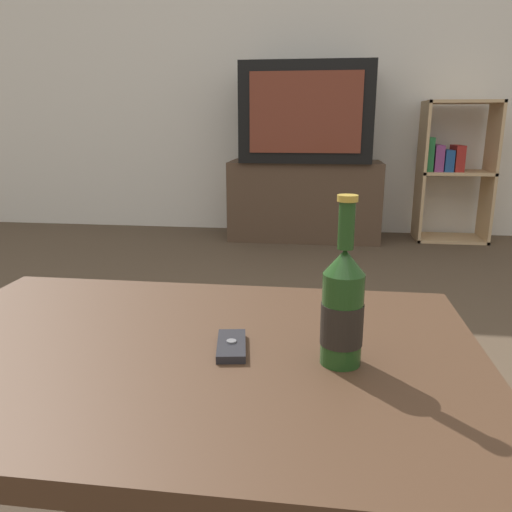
% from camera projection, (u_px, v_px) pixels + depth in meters
% --- Properties ---
extents(back_wall, '(8.00, 0.05, 2.60)m').
position_uv_depth(back_wall, '(293.00, 51.00, 3.57)').
color(back_wall, silver).
rests_on(back_wall, ground_plane).
extents(coffee_table, '(1.07, 0.72, 0.41)m').
position_uv_depth(coffee_table, '(185.00, 376.00, 0.91)').
color(coffee_table, '#422B1C').
rests_on(coffee_table, ground_plane).
extents(tv_stand, '(1.04, 0.43, 0.55)m').
position_uv_depth(tv_stand, '(304.00, 200.00, 3.54)').
color(tv_stand, '#4C3828').
rests_on(tv_stand, ground_plane).
extents(television, '(0.87, 0.50, 0.64)m').
position_uv_depth(television, '(307.00, 113.00, 3.38)').
color(television, black).
rests_on(television, tv_stand).
extents(bookshelf, '(0.48, 0.30, 0.95)m').
position_uv_depth(bookshelf, '(451.00, 168.00, 3.43)').
color(bookshelf, tan).
rests_on(bookshelf, ground_plane).
extents(beer_bottle, '(0.07, 0.07, 0.28)m').
position_uv_depth(beer_bottle, '(343.00, 308.00, 0.81)').
color(beer_bottle, '#1E4219').
rests_on(beer_bottle, coffee_table).
extents(cell_phone, '(0.07, 0.12, 0.02)m').
position_uv_depth(cell_phone, '(231.00, 347.00, 0.88)').
color(cell_phone, '#232328').
rests_on(cell_phone, coffee_table).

